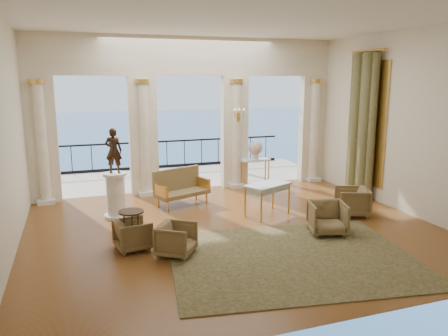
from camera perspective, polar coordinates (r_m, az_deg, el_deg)
name	(u,v)px	position (r m, az deg, el deg)	size (l,w,h in m)	color
floor	(236,230)	(9.87, 1.53, -8.10)	(9.00, 9.00, 0.00)	#471F0A
room_walls	(257,103)	(8.26, 4.39, 8.46)	(9.00, 9.00, 9.00)	beige
arcade	(190,104)	(12.95, -4.44, 8.30)	(9.00, 0.56, 4.50)	beige
terrace	(177,177)	(15.23, -6.18, -1.24)	(10.00, 3.60, 0.10)	#B2AA92
balustrade	(167,157)	(16.67, -7.46, 1.46)	(9.00, 0.06, 1.03)	black
palm_tree	(224,57)	(16.19, -0.04, 14.35)	(2.00, 2.00, 4.50)	#4C3823
sea	(97,140)	(69.39, -16.26, 3.47)	(160.00, 160.00, 0.00)	#215A94
curtain	(361,126)	(12.76, 17.48, 5.21)	(0.33, 1.40, 4.09)	#4C4B25
window_frame	(367,123)	(12.86, 18.17, 5.58)	(0.04, 1.60, 3.40)	gold
wall_sconce	(239,116)	(13.11, 1.91, 6.82)	(0.30, 0.11, 0.33)	gold
rug	(292,257)	(8.51, 8.88, -11.47)	(4.53, 3.53, 0.02)	#2E3619
armchair_a	(176,238)	(8.49, -6.26, -9.07)	(0.66, 0.62, 0.68)	#41301D
armchair_b	(327,216)	(9.79, 13.36, -6.16)	(0.76, 0.71, 0.78)	#41301D
armchair_c	(352,200)	(11.23, 16.40, -4.06)	(0.74, 0.70, 0.77)	#41301D
armchair_d	(133,233)	(8.90, -11.83, -8.31)	(0.65, 0.61, 0.67)	#41301D
settee	(180,187)	(11.74, -5.73, -2.50)	(1.57, 1.10, 0.96)	#41301D
game_table	(268,187)	(10.79, 5.72, -2.49)	(1.31, 1.05, 0.79)	#A6BCCE
pedestal	(116,196)	(10.89, -13.94, -3.59)	(0.61, 0.61, 1.11)	silver
statue	(114,151)	(10.65, -14.23, 2.20)	(0.39, 0.26, 1.08)	#2F1F15
console_table	(255,164)	(13.57, 4.09, 0.54)	(0.94, 0.41, 0.87)	silver
urn	(255,149)	(13.49, 4.12, 2.54)	(0.44, 0.44, 0.58)	silver
side_table	(131,216)	(8.76, -12.01, -6.21)	(0.49, 0.49, 0.80)	black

